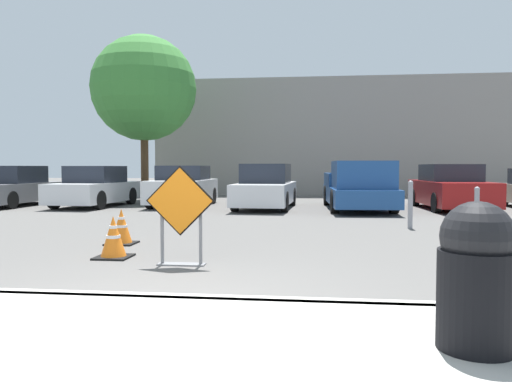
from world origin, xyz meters
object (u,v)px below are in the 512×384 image
Objects in this scene: traffic_cone_nearest at (113,238)px; parked_car_second at (95,188)px; traffic_cone_second at (121,227)px; road_closed_sign at (180,211)px; bollard_second at (477,207)px; parked_car_fourth at (266,188)px; trash_bin at (476,275)px; parked_car_nearest at (13,188)px; pickup_truck at (359,188)px; bollard_nearest at (410,203)px; parked_car_third at (183,187)px; parked_car_fifth at (450,189)px.

parked_car_second is at bearing 115.90° from traffic_cone_nearest.
parked_car_second is at bearing 117.26° from traffic_cone_second.
road_closed_sign reaches higher than bollard_second.
road_closed_sign is 10.08m from parked_car_fourth.
trash_bin is at bearing 104.16° from parked_car_fourth.
parked_car_second is 6.18m from parked_car_fourth.
pickup_truck is (12.37, -0.34, 0.06)m from parked_car_nearest.
traffic_cone_second is 0.16× the size of parked_car_second.
trash_bin reaches higher than bollard_second.
bollard_nearest is at bearing 96.06° from pickup_truck.
parked_car_third is at bearing -11.76° from pickup_truck.
traffic_cone_nearest is (-1.20, 0.48, -0.47)m from road_closed_sign.
parked_car_nearest reaches higher than traffic_cone_nearest.
parked_car_nearest is 0.77× the size of pickup_truck.
parked_car_second is 12.67m from bollard_second.
parked_car_nearest reaches higher than road_closed_sign.
traffic_cone_second is 0.12× the size of pickup_truck.
traffic_cone_second is 0.16× the size of parked_car_third.
bollard_second is (11.47, -5.36, -0.15)m from parked_car_second.
bollard_second is (-0.88, -5.56, -0.18)m from parked_car_fifth.
parked_car_fourth is at bearing 88.51° from road_closed_sign.
parked_car_second is 4.25× the size of bollard_second.
traffic_cone_nearest is at bearing -73.21° from traffic_cone_second.
traffic_cone_second is at bearing 131.79° from trash_bin.
road_closed_sign is at bearing -130.28° from bollard_nearest.
road_closed_sign is 6.34m from bollard_nearest.
parked_car_fourth is at bearing -177.90° from parked_car_second.
road_closed_sign reaches higher than bollard_nearest.
pickup_truck reaches higher than parked_car_nearest.
traffic_cone_nearest is at bearing -140.55° from bollard_nearest.
parked_car_third is at bearing -173.22° from parked_car_nearest.
traffic_cone_second is 0.59× the size of bollard_nearest.
parked_car_third is at bearing 144.51° from bollard_second.
road_closed_sign is 0.33× the size of parked_car_nearest.
parked_car_second is at bearing 151.82° from bollard_nearest.
bollard_second is (2.55, 8.16, -0.15)m from trash_bin.
pickup_truck reaches higher than parked_car_fourth.
parked_car_second is 16.21m from trash_bin.
bollard_nearest is (3.83, -5.24, -0.11)m from parked_car_fourth.
pickup_truck is at bearing 88.44° from trash_bin.
bollard_nearest is (13.10, -5.29, -0.08)m from parked_car_nearest.
parked_car_nearest is 3.09m from parked_car_second.
parked_car_fifth is (9.27, -0.42, 0.01)m from parked_car_third.
bollard_second is at bearing 143.20° from parked_car_third.
parked_car_fifth is (7.64, 9.92, 0.38)m from traffic_cone_nearest.
trash_bin is (4.61, -5.16, 0.34)m from traffic_cone_second.
road_closed_sign is at bearing 91.10° from parked_car_fourth.
parked_car_second is at bearing -1.28° from parked_car_fifth.
parked_car_nearest is at bearing 128.99° from traffic_cone_nearest.
bollard_second is (1.46, -0.00, -0.07)m from bollard_nearest.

